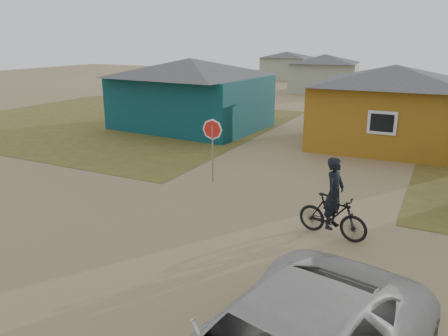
{
  "coord_description": "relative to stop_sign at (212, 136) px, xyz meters",
  "views": [
    {
      "loc": [
        4.84,
        -8.34,
        5.12
      ],
      "look_at": [
        -0.96,
        3.0,
        1.3
      ],
      "focal_mm": 35.0,
      "sensor_mm": 36.0,
      "label": 1
    }
  ],
  "objects": [
    {
      "name": "cyclist",
      "position": [
        5.05,
        -2.65,
        -0.94
      ],
      "size": [
        2.0,
        0.89,
        2.18
      ],
      "color": "black",
      "rests_on": "ground"
    },
    {
      "name": "stop_sign",
      "position": [
        0.0,
        0.0,
        0.0
      ],
      "size": [
        0.74,
        0.28,
        2.34
      ],
      "color": "gray",
      "rests_on": "ground"
    },
    {
      "name": "house_teal",
      "position": [
        -5.97,
        8.35,
        0.32
      ],
      "size": [
        8.93,
        7.08,
        4.0
      ],
      "color": "#0B363D",
      "rests_on": "ground"
    },
    {
      "name": "house_yellow",
      "position": [
        5.03,
        8.85,
        0.27
      ],
      "size": [
        7.72,
        6.76,
        3.9
      ],
      "color": "#966317",
      "rests_on": "ground"
    },
    {
      "name": "house_pale_west",
      "position": [
        -3.47,
        28.85,
        0.13
      ],
      "size": [
        7.04,
        6.15,
        3.6
      ],
      "color": "#97A28B",
      "rests_on": "ground"
    },
    {
      "name": "ground",
      "position": [
        2.53,
        -5.15,
        -1.73
      ],
      "size": [
        120.0,
        120.0,
        0.0
      ],
      "primitive_type": "plane",
      "color": "#947C55"
    },
    {
      "name": "house_pale_north",
      "position": [
        -11.47,
        40.85,
        0.02
      ],
      "size": [
        6.28,
        5.81,
        3.4
      ],
      "color": "#97A28B",
      "rests_on": "ground"
    },
    {
      "name": "grass_nw",
      "position": [
        -11.47,
        7.85,
        -1.72
      ],
      "size": [
        20.0,
        18.0,
        0.0
      ],
      "primitive_type": "cube",
      "color": "brown",
      "rests_on": "ground"
    }
  ]
}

